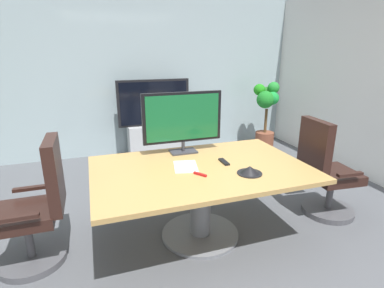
% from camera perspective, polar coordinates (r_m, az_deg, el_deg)
% --- Properties ---
extents(ground_plane, '(6.83, 6.83, 0.00)m').
position_cam_1_polar(ground_plane, '(3.06, 0.57, -17.90)').
color(ground_plane, '#515459').
extents(wall_back_glass_partition, '(5.69, 0.10, 2.74)m').
position_cam_1_polar(wall_back_glass_partition, '(5.34, -10.14, 12.94)').
color(wall_back_glass_partition, '#9EB2B7').
rests_on(wall_back_glass_partition, ground).
extents(conference_table, '(1.97, 1.27, 0.73)m').
position_cam_1_polar(conference_table, '(2.86, 1.64, -7.59)').
color(conference_table, '#B2894C').
rests_on(conference_table, ground).
extents(office_chair_left, '(0.60, 0.57, 1.09)m').
position_cam_1_polar(office_chair_left, '(2.89, -27.31, -11.64)').
color(office_chair_left, '#4C4C51').
rests_on(office_chair_left, ground).
extents(office_chair_right, '(0.62, 0.59, 1.09)m').
position_cam_1_polar(office_chair_right, '(3.58, 23.94, -5.61)').
color(office_chair_right, '#4C4C51').
rests_on(office_chair_right, ground).
extents(tv_monitor, '(0.84, 0.18, 0.64)m').
position_cam_1_polar(tv_monitor, '(3.10, -1.78, 4.77)').
color(tv_monitor, '#333338').
rests_on(tv_monitor, conference_table).
extents(wall_display_unit, '(1.20, 0.36, 1.31)m').
position_cam_1_polar(wall_display_unit, '(5.18, -7.10, 2.50)').
color(wall_display_unit, '#B7BABC').
rests_on(wall_display_unit, ground).
extents(potted_plant, '(0.47, 0.45, 1.22)m').
position_cam_1_polar(potted_plant, '(5.63, 13.91, 6.06)').
color(potted_plant, brown).
rests_on(potted_plant, ground).
extents(conference_phone, '(0.22, 0.22, 0.07)m').
position_cam_1_polar(conference_phone, '(2.69, 10.91, -4.94)').
color(conference_phone, black).
rests_on(conference_phone, conference_table).
extents(remote_control, '(0.05, 0.17, 0.02)m').
position_cam_1_polar(remote_control, '(2.91, 6.10, -3.37)').
color(remote_control, black).
rests_on(remote_control, conference_table).
extents(whiteboard_marker, '(0.09, 0.12, 0.02)m').
position_cam_1_polar(whiteboard_marker, '(2.61, 1.55, -5.77)').
color(whiteboard_marker, red).
rests_on(whiteboard_marker, conference_table).
extents(paper_notepad, '(0.27, 0.34, 0.01)m').
position_cam_1_polar(paper_notepad, '(2.79, -1.23, -4.30)').
color(paper_notepad, white).
rests_on(paper_notepad, conference_table).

